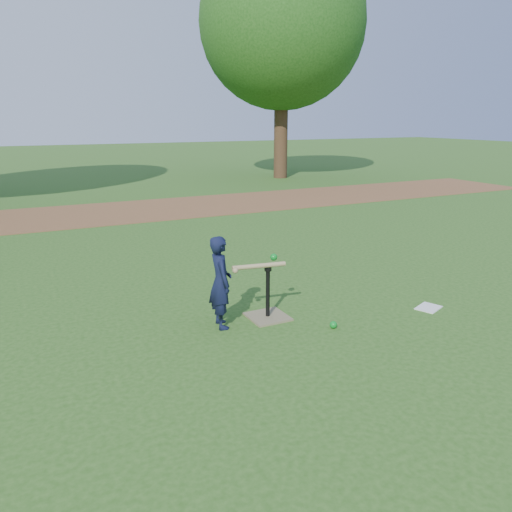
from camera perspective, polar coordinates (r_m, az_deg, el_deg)
name	(u,v)px	position (r m, az deg, el deg)	size (l,w,h in m)	color
ground	(288,320)	(5.63, 3.66, -7.35)	(80.00, 80.00, 0.00)	#285116
dirt_strip	(134,211)	(12.46, -13.73, 5.04)	(24.00, 3.00, 0.01)	brown
child	(221,282)	(5.31, -4.08, -3.00)	(0.37, 0.24, 1.00)	black
wiffle_ball_ground	(333,325)	(5.47, 8.83, -7.77)	(0.08, 0.08, 0.08)	#0B8321
clipboard	(429,308)	(6.30, 19.12, -5.61)	(0.30, 0.23, 0.01)	white
batting_tee	(268,308)	(5.65, 1.35, -6.02)	(0.43, 0.43, 0.61)	#7B6E4E
swing_action	(260,264)	(5.42, 0.43, -0.98)	(0.63, 0.19, 0.12)	tan
tree_right	(282,24)	(19.08, 3.01, 24.91)	(5.80, 5.80, 8.21)	#382316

